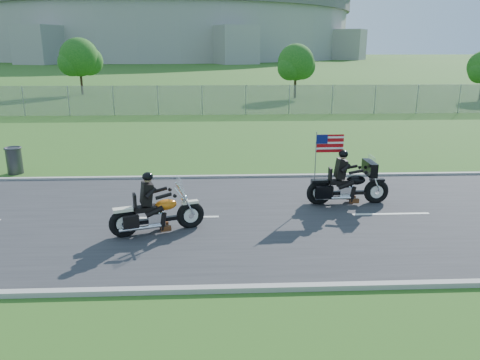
{
  "coord_description": "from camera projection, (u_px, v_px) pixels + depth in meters",
  "views": [
    {
      "loc": [
        -0.86,
        -12.28,
        4.69
      ],
      "look_at": [
        -0.3,
        0.0,
        1.11
      ],
      "focal_mm": 35.0,
      "sensor_mm": 36.0,
      "label": 1
    }
  ],
  "objects": [
    {
      "name": "tree_fence_near",
      "position": [
        296.0,
        64.0,
        41.37
      ],
      "size": [
        3.52,
        3.28,
        4.75
      ],
      "color": "#382316",
      "rests_on": "ground"
    },
    {
      "name": "fence",
      "position": [
        158.0,
        100.0,
        31.82
      ],
      "size": [
        60.0,
        0.03,
        2.0
      ],
      "primitive_type": "cube",
      "color": "gray",
      "rests_on": "ground"
    },
    {
      "name": "motorcycle_follow",
      "position": [
        348.0,
        186.0,
        14.06
      ],
      "size": [
        2.53,
        0.84,
        2.11
      ],
      "rotation": [
        0.0,
        0.0,
        0.03
      ],
      "color": "black",
      "rests_on": "ground"
    },
    {
      "name": "stadium",
      "position": [
        165.0,
        13.0,
        170.94
      ],
      "size": [
        140.4,
        140.4,
        29.2
      ],
      "color": "#A3A099",
      "rests_on": "ground"
    },
    {
      "name": "road",
      "position": [
        251.0,
        217.0,
        13.13
      ],
      "size": [
        120.0,
        8.0,
        0.04
      ],
      "primitive_type": "cube",
      "color": "#28282B",
      "rests_on": "ground"
    },
    {
      "name": "trash_can",
      "position": [
        14.0,
        161.0,
        17.48
      ],
      "size": [
        0.65,
        0.65,
        0.97
      ],
      "primitive_type": "cylinder",
      "rotation": [
        0.0,
        0.0,
        -0.17
      ],
      "color": "#39393E",
      "rests_on": "ground"
    },
    {
      "name": "curb_south",
      "position": [
        265.0,
        288.0,
        9.23
      ],
      "size": [
        120.0,
        0.18,
        0.12
      ],
      "primitive_type": "cube",
      "color": "#9E9B93",
      "rests_on": "ground"
    },
    {
      "name": "tree_fence_mid",
      "position": [
        80.0,
        59.0,
        44.25
      ],
      "size": [
        3.96,
        3.69,
        5.3
      ],
      "color": "#382316",
      "rests_on": "ground"
    },
    {
      "name": "motorcycle_lead",
      "position": [
        156.0,
        214.0,
        11.91
      ],
      "size": [
        2.39,
        1.1,
        1.66
      ],
      "rotation": [
        0.0,
        0.0,
        0.32
      ],
      "color": "black",
      "rests_on": "ground"
    },
    {
      "name": "ground",
      "position": [
        251.0,
        218.0,
        13.13
      ],
      "size": [
        420.0,
        420.0,
        0.0
      ],
      "primitive_type": "plane",
      "color": "#29541A",
      "rests_on": "ground"
    },
    {
      "name": "curb_north",
      "position": [
        243.0,
        177.0,
        17.0
      ],
      "size": [
        120.0,
        0.18,
        0.12
      ],
      "primitive_type": "cube",
      "color": "#9E9B93",
      "rests_on": "ground"
    }
  ]
}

